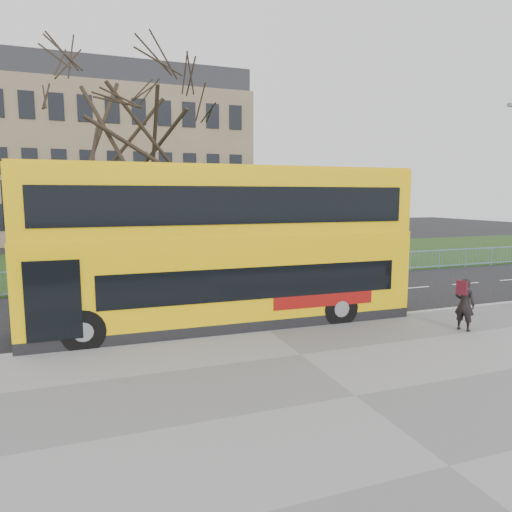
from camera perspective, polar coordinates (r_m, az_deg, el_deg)
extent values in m
plane|color=black|center=(15.85, -0.92, -7.88)|extent=(120.00, 120.00, 0.00)
cube|color=slate|center=(10.06, 12.32, -17.00)|extent=(80.00, 10.50, 0.12)
cube|color=#9A9A9C|center=(14.43, 1.12, -9.15)|extent=(80.00, 0.20, 0.14)
cube|color=#203714|center=(29.47, -10.03, -0.74)|extent=(80.00, 15.40, 0.08)
cube|color=#7A654D|center=(49.53, -20.29, 10.28)|extent=(30.00, 15.00, 14.00)
cube|color=yellow|center=(14.83, -3.93, -2.88)|extent=(12.09, 3.09, 2.24)
cube|color=yellow|center=(14.66, -3.98, 2.16)|extent=(12.09, 3.09, 0.39)
cube|color=yellow|center=(14.59, -4.02, 6.84)|extent=(12.03, 3.03, 2.01)
cube|color=black|center=(13.66, 0.43, -3.40)|extent=(9.29, 0.21, 0.97)
cube|color=black|center=(13.22, -2.42, 6.35)|extent=(11.07, 0.25, 1.09)
cylinder|color=black|center=(13.32, -20.75, -8.72)|extent=(1.20, 0.34, 1.19)
cylinder|color=black|center=(15.15, 10.38, -6.40)|extent=(1.20, 0.34, 1.19)
imported|color=black|center=(15.35, 24.62, -5.52)|extent=(0.60, 0.70, 1.62)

